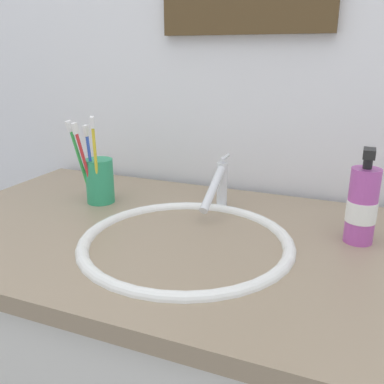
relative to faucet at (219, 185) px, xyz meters
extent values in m
cube|color=silver|center=(0.00, 0.20, 0.25)|extent=(2.32, 0.04, 2.40)
cube|color=gray|center=(0.00, -0.14, -0.07)|extent=(1.12, 0.61, 0.03)
ellipsoid|color=white|center=(0.00, -0.18, -0.11)|extent=(0.35, 0.35, 0.11)
torus|color=white|center=(0.00, -0.18, -0.06)|extent=(0.40, 0.40, 0.02)
cylinder|color=#595B60|center=(0.00, -0.18, -0.16)|extent=(0.03, 0.03, 0.01)
cylinder|color=silver|center=(0.00, 0.02, -0.01)|extent=(0.02, 0.02, 0.10)
cylinder|color=silver|center=(0.00, -0.04, 0.00)|extent=(0.02, 0.13, 0.08)
cylinder|color=silver|center=(0.00, 0.04, 0.05)|extent=(0.01, 0.05, 0.01)
cylinder|color=#2D9966|center=(-0.27, -0.05, -0.01)|extent=(0.06, 0.06, 0.10)
cylinder|color=red|center=(-0.29, -0.08, 0.03)|extent=(0.02, 0.04, 0.18)
cube|color=white|center=(-0.29, -0.10, 0.12)|extent=(0.01, 0.02, 0.03)
cylinder|color=yellow|center=(-0.26, -0.08, 0.04)|extent=(0.03, 0.04, 0.19)
cube|color=white|center=(-0.25, -0.10, 0.14)|extent=(0.02, 0.02, 0.03)
cylinder|color=blue|center=(-0.28, -0.07, 0.03)|extent=(0.01, 0.02, 0.17)
cube|color=white|center=(-0.28, -0.08, 0.11)|extent=(0.01, 0.01, 0.03)
cylinder|color=green|center=(-0.30, -0.08, 0.04)|extent=(0.03, 0.05, 0.18)
cube|color=white|center=(-0.31, -0.10, 0.13)|extent=(0.01, 0.02, 0.03)
cylinder|color=#B24CA5|center=(0.29, -0.06, 0.01)|extent=(0.05, 0.05, 0.14)
cylinder|color=black|center=(0.29, -0.06, 0.09)|extent=(0.02, 0.02, 0.02)
cube|color=black|center=(0.29, -0.07, 0.11)|extent=(0.02, 0.04, 0.02)
cylinder|color=white|center=(0.29, -0.06, 0.00)|extent=(0.05, 0.05, 0.04)
camera|label=1|loc=(0.28, -0.84, 0.28)|focal=39.26mm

